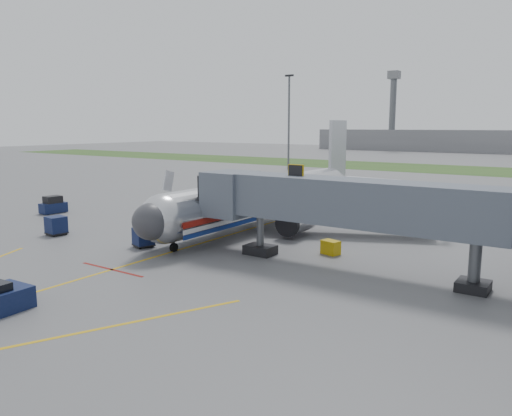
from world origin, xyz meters
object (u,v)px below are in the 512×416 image
Objects in this scene: airliner at (268,197)px; belt_loader at (160,231)px; ramp_worker at (175,206)px; baggage_tug at (53,206)px.

airliner is 8.55× the size of belt_loader.
airliner is 11.56m from ramp_worker.
ramp_worker is (-6.77, 9.05, 0.35)m from belt_loader.
airliner is at bearing 65.56° from belt_loader.
belt_loader is at bearing -114.89° from ramp_worker.
baggage_tug reaches higher than ramp_worker.
baggage_tug is 13.58m from ramp_worker.
ramp_worker is at bearing 126.80° from belt_loader.
baggage_tug is at bearing 174.22° from belt_loader.
airliner is at bearing 19.86° from baggage_tug.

